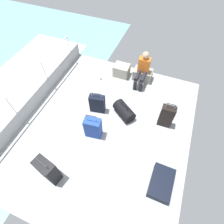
# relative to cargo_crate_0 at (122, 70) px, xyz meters

# --- Properties ---
(ground_plane) EXTENTS (4.40, 5.20, 0.06)m
(ground_plane) POSITION_rel_cargo_crate_0_xyz_m (0.30, -2.10, -0.22)
(ground_plane) COLOR #939699
(gunwale_port) EXTENTS (0.06, 5.20, 0.45)m
(gunwale_port) POSITION_rel_cargo_crate_0_xyz_m (-1.87, -2.10, 0.03)
(gunwale_port) COLOR #939699
(gunwale_port) RESTS_ON ground_plane
(railing_port) EXTENTS (0.04, 4.20, 1.02)m
(railing_port) POSITION_rel_cargo_crate_0_xyz_m (-1.87, -2.10, 0.59)
(railing_port) COLOR silver
(railing_port) RESTS_ON ground_plane
(sea_wake) EXTENTS (12.00, 12.00, 0.01)m
(sea_wake) POSITION_rel_cargo_crate_0_xyz_m (-3.30, -2.10, -0.53)
(sea_wake) COLOR #6B99A8
(sea_wake) RESTS_ON ground_plane
(cargo_crate_0) EXTENTS (0.53, 0.40, 0.39)m
(cargo_crate_0) POSITION_rel_cargo_crate_0_xyz_m (0.00, 0.00, 0.00)
(cargo_crate_0) COLOR gray
(cargo_crate_0) RESTS_ON ground_plane
(cargo_crate_1) EXTENTS (0.63, 0.39, 0.36)m
(cargo_crate_1) POSITION_rel_cargo_crate_0_xyz_m (0.70, 0.08, -0.02)
(cargo_crate_1) COLOR gray
(cargo_crate_1) RESTS_ON ground_plane
(passenger_seated) EXTENTS (0.34, 0.66, 1.06)m
(passenger_seated) POSITION_rel_cargo_crate_0_xyz_m (0.70, -0.10, 0.35)
(passenger_seated) COLOR orange
(passenger_seated) RESTS_ON ground_plane
(suitcase_0) EXTENTS (0.35, 0.21, 0.87)m
(suitcase_0) POSITION_rel_cargo_crate_0_xyz_m (1.73, -1.42, 0.17)
(suitcase_0) COLOR black
(suitcase_0) RESTS_ON ground_plane
(suitcase_1) EXTENTS (0.50, 0.36, 0.81)m
(suitcase_1) POSITION_rel_cargo_crate_0_xyz_m (-0.34, -3.74, 0.17)
(suitcase_1) COLOR black
(suitcase_1) RESTS_ON ground_plane
(suitcase_2) EXTENTS (0.45, 0.26, 0.72)m
(suitcase_2) POSITION_rel_cargo_crate_0_xyz_m (-0.13, -1.65, 0.10)
(suitcase_2) COLOR black
(suitcase_2) RESTS_ON ground_plane
(suitcase_3) EXTENTS (0.48, 0.74, 0.22)m
(suitcase_3) POSITION_rel_cargo_crate_0_xyz_m (2.00, -3.03, -0.08)
(suitcase_3) COLOR black
(suitcase_3) RESTS_ON ground_plane
(suitcase_4) EXTENTS (0.43, 0.30, 0.84)m
(suitcase_4) POSITION_rel_cargo_crate_0_xyz_m (0.10, -2.41, 0.12)
(suitcase_4) COLOR navy
(suitcase_4) RESTS_ON ground_plane
(duffel_bag) EXTENTS (0.72, 0.65, 0.51)m
(duffel_bag) POSITION_rel_cargo_crate_0_xyz_m (0.62, -1.53, -0.02)
(duffel_bag) COLOR black
(duffel_bag) RESTS_ON ground_plane
(paper_cup) EXTENTS (0.08, 0.08, 0.10)m
(paper_cup) POSITION_rel_cargo_crate_0_xyz_m (-0.57, -0.45, -0.14)
(paper_cup) COLOR white
(paper_cup) RESTS_ON ground_plane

